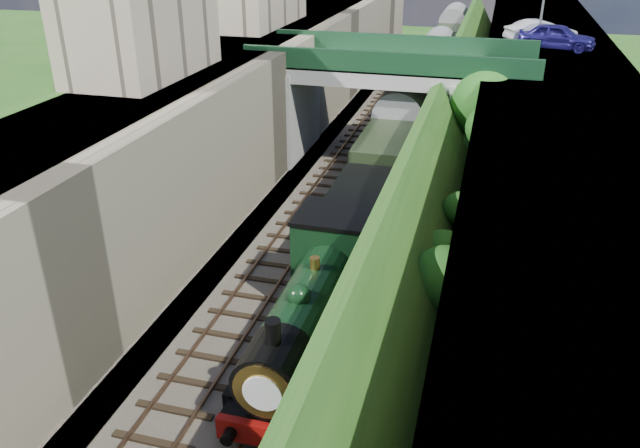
{
  "coord_description": "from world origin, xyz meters",
  "views": [
    {
      "loc": [
        6.01,
        -11.96,
        13.44
      ],
      "look_at": [
        0.0,
        9.88,
        2.4
      ],
      "focal_mm": 35.0,
      "sensor_mm": 36.0,
      "label": 1
    }
  ],
  "objects_px": {
    "car_blue": "(557,37)",
    "car_silver": "(541,32)",
    "tender": "(360,222)",
    "tree": "(486,107)",
    "road_bridge": "(399,99)",
    "locomotive": "(314,307)"
  },
  "relations": [
    {
      "from": "road_bridge",
      "to": "tender",
      "type": "height_order",
      "value": "road_bridge"
    },
    {
      "from": "road_bridge",
      "to": "tender",
      "type": "relative_size",
      "value": 2.67
    },
    {
      "from": "road_bridge",
      "to": "locomotive",
      "type": "relative_size",
      "value": 1.56
    },
    {
      "from": "road_bridge",
      "to": "car_blue",
      "type": "xyz_separation_m",
      "value": [
        8.66,
        6.07,
        2.95
      ]
    },
    {
      "from": "car_silver",
      "to": "tree",
      "type": "bearing_deg",
      "value": 140.97
    },
    {
      "from": "tree",
      "to": "car_silver",
      "type": "relative_size",
      "value": 1.47
    },
    {
      "from": "car_blue",
      "to": "car_silver",
      "type": "relative_size",
      "value": 1.02
    },
    {
      "from": "car_silver",
      "to": "road_bridge",
      "type": "bearing_deg",
      "value": 111.31
    },
    {
      "from": "car_blue",
      "to": "locomotive",
      "type": "xyz_separation_m",
      "value": [
        -8.41,
        -25.32,
        -5.13
      ]
    },
    {
      "from": "locomotive",
      "to": "car_silver",
      "type": "bearing_deg",
      "value": 74.49
    },
    {
      "from": "road_bridge",
      "to": "tender",
      "type": "bearing_deg",
      "value": -88.77
    },
    {
      "from": "car_blue",
      "to": "car_silver",
      "type": "bearing_deg",
      "value": 39.48
    },
    {
      "from": "car_silver",
      "to": "tender",
      "type": "distance_m",
      "value": 21.84
    },
    {
      "from": "car_silver",
      "to": "tender",
      "type": "bearing_deg",
      "value": 135.08
    },
    {
      "from": "tree",
      "to": "tender",
      "type": "height_order",
      "value": "tree"
    },
    {
      "from": "road_bridge",
      "to": "locomotive",
      "type": "height_order",
      "value": "road_bridge"
    },
    {
      "from": "car_blue",
      "to": "tender",
      "type": "distance_m",
      "value": 20.55
    },
    {
      "from": "tree",
      "to": "locomotive",
      "type": "xyz_separation_m",
      "value": [
        -4.71,
        -16.59,
        -2.75
      ]
    },
    {
      "from": "tree",
      "to": "tender",
      "type": "relative_size",
      "value": 1.1
    },
    {
      "from": "road_bridge",
      "to": "locomotive",
      "type": "bearing_deg",
      "value": -89.24
    },
    {
      "from": "road_bridge",
      "to": "tree",
      "type": "height_order",
      "value": "road_bridge"
    },
    {
      "from": "car_blue",
      "to": "car_silver",
      "type": "height_order",
      "value": "car_blue"
    }
  ]
}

